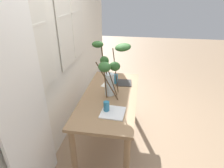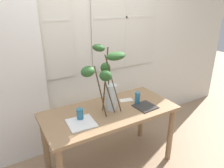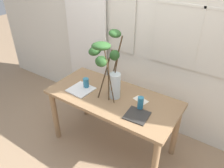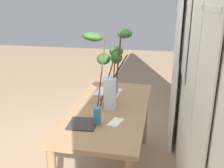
{
  "view_description": "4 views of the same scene",
  "coord_description": "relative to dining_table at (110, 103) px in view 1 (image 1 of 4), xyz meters",
  "views": [
    {
      "loc": [
        -2.14,
        -0.37,
        2.02
      ],
      "look_at": [
        -0.01,
        -0.03,
        0.94
      ],
      "focal_mm": 30.37,
      "sensor_mm": 36.0,
      "label": 1
    },
    {
      "loc": [
        -1.04,
        -1.81,
        1.92
      ],
      "look_at": [
        0.04,
        0.02,
        1.07
      ],
      "focal_mm": 33.52,
      "sensor_mm": 36.0,
      "label": 2
    },
    {
      "loc": [
        1.14,
        -1.71,
        2.23
      ],
      "look_at": [
        -0.04,
        0.04,
        0.9
      ],
      "focal_mm": 35.47,
      "sensor_mm": 36.0,
      "label": 3
    },
    {
      "loc": [
        2.18,
        0.47,
        1.75
      ],
      "look_at": [
        0.07,
        0.04,
        1.03
      ],
      "focal_mm": 40.59,
      "sensor_mm": 36.0,
      "label": 4
    }
  ],
  "objects": [
    {
      "name": "plate_square_left",
      "position": [
        -0.39,
        -0.1,
        0.12
      ],
      "size": [
        0.28,
        0.28,
        0.01
      ],
      "primitive_type": "cube",
      "rotation": [
        0.0,
        0.0,
        -0.06
      ],
      "color": "white",
      "rests_on": "dining_table"
    },
    {
      "name": "drinking_glass_blue_left",
      "position": [
        -0.37,
        -0.02,
        0.18
      ],
      "size": [
        0.07,
        0.07,
        0.13
      ],
      "primitive_type": "cylinder",
      "color": "teal",
      "rests_on": "dining_table"
    },
    {
      "name": "napkin_folded",
      "position": [
        0.3,
        0.12,
        0.12
      ],
      "size": [
        0.18,
        0.13,
        0.0
      ],
      "primitive_type": "cube",
      "rotation": [
        0.0,
        0.0,
        -0.26
      ],
      "color": "silver",
      "rests_on": "dining_table"
    },
    {
      "name": "back_wall_with_windows",
      "position": [
        0.0,
        0.75,
        0.72
      ],
      "size": [
        5.73,
        0.14,
        2.72
      ],
      "color": "silver",
      "rests_on": "ground"
    },
    {
      "name": "dining_table",
      "position": [
        0.0,
        0.0,
        0.0
      ],
      "size": [
        1.51,
        0.71,
        0.77
      ],
      "color": "#93704C",
      "rests_on": "ground"
    },
    {
      "name": "ground",
      "position": [
        0.0,
        0.0,
        -0.65
      ],
      "size": [
        14.0,
        14.0,
        0.0
      ],
      "primitive_type": "plane",
      "color": "#9E7F60"
    },
    {
      "name": "curtain_sheer_side",
      "position": [
        -0.87,
        0.62,
        0.51
      ],
      "size": [
        0.69,
        0.03,
        2.33
      ],
      "primitive_type": "cube",
      "color": "white",
      "rests_on": "ground"
    },
    {
      "name": "vase_with_branches",
      "position": [
        -0.05,
        -0.02,
        0.51
      ],
      "size": [
        0.42,
        0.5,
        0.75
      ],
      "color": "silver",
      "rests_on": "dining_table"
    },
    {
      "name": "plate_square_right",
      "position": [
        0.39,
        -0.15,
        0.12
      ],
      "size": [
        0.25,
        0.25,
        0.01
      ],
      "primitive_type": "cube",
      "rotation": [
        0.0,
        0.0,
        0.08
      ],
      "color": "#2D2B28",
      "rests_on": "dining_table"
    },
    {
      "name": "drinking_glass_blue_right",
      "position": [
        0.36,
        -0.03,
        0.19
      ],
      "size": [
        0.06,
        0.06,
        0.15
      ],
      "primitive_type": "cylinder",
      "color": "teal",
      "rests_on": "dining_table"
    }
  ]
}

